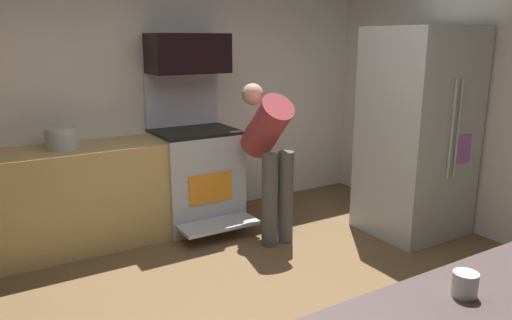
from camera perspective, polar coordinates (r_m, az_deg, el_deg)
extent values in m
cube|color=silver|center=(4.86, -12.87, 7.88)|extent=(5.20, 0.12, 2.60)
cube|color=tan|center=(4.48, -21.75, -4.44)|extent=(2.40, 0.60, 0.90)
cube|color=#B3BBC7|center=(4.79, -7.05, -2.21)|extent=(0.76, 0.64, 0.92)
cube|color=black|center=(4.68, -7.22, 3.37)|extent=(0.76, 0.64, 0.03)
cube|color=#B3BBC7|center=(4.90, -8.72, 7.11)|extent=(0.76, 0.06, 0.53)
cube|color=orange|center=(4.51, -5.34, -3.34)|extent=(0.44, 0.01, 0.28)
cube|color=#B3BBC7|center=(4.49, -4.43, -7.60)|extent=(0.72, 0.30, 0.03)
cube|color=black|center=(4.69, -8.01, 12.32)|extent=(0.74, 0.38, 0.37)
cube|color=#B6BEBD|center=(4.72, 18.43, 3.06)|extent=(0.85, 0.77, 1.90)
cylinder|color=#B6BEBD|center=(4.43, 22.11, 3.30)|extent=(0.02, 0.02, 0.86)
cylinder|color=#B6BEBD|center=(4.49, 22.73, 3.38)|extent=(0.02, 0.02, 0.86)
cube|color=#B66BC8|center=(4.62, 23.24, 1.20)|extent=(0.20, 0.01, 0.26)
cylinder|color=#4F4F4F|center=(4.26, 1.61, -4.78)|extent=(0.14, 0.14, 0.84)
cylinder|color=#4F4F4F|center=(4.35, 3.50, -4.40)|extent=(0.14, 0.14, 0.84)
cylinder|color=#A13A3F|center=(4.30, 1.25, 3.97)|extent=(0.30, 0.60, 0.61)
sphere|color=tan|center=(4.47, -0.40, 7.75)|extent=(0.20, 0.20, 0.20)
cylinder|color=silver|center=(1.94, 23.39, -13.29)|extent=(0.09, 0.09, 0.09)
cylinder|color=#B4B7BA|center=(4.36, -21.92, 2.42)|extent=(0.26, 0.26, 0.18)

